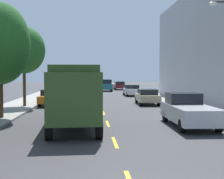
% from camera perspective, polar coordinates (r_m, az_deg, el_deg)
% --- Properties ---
extents(ground_plane, '(160.00, 160.00, 0.00)m').
position_cam_1_polar(ground_plane, '(36.09, -2.45, -1.71)').
color(ground_plane, '#38383A').
extents(sidewalk_left, '(3.20, 120.00, 0.14)m').
position_cam_1_polar(sidewalk_left, '(34.61, -14.19, -1.86)').
color(sidewalk_left, '#99968E').
rests_on(sidewalk_left, ground_plane).
extents(sidewalk_right, '(3.20, 120.00, 0.14)m').
position_cam_1_polar(sidewalk_right, '(35.04, 9.34, -1.76)').
color(sidewalk_right, '#99968E').
rests_on(sidewalk_right, ground_plane).
extents(lane_centerline_dashes, '(0.14, 47.20, 0.01)m').
position_cam_1_polar(lane_centerline_dashes, '(30.61, -2.15, -2.49)').
color(lane_centerline_dashes, yellow).
rests_on(lane_centerline_dashes, ground_plane).
extents(street_tree_second, '(3.61, 3.61, 6.98)m').
position_cam_1_polar(street_tree_second, '(20.79, -19.20, 7.65)').
color(street_tree_second, '#47331E').
rests_on(street_tree_second, sidewalk_left).
extents(street_tree_third, '(3.49, 3.49, 6.60)m').
position_cam_1_polar(street_tree_third, '(27.84, -15.30, 6.73)').
color(street_tree_third, '#47331E').
rests_on(street_tree_third, sidewalk_left).
extents(delivery_box_truck, '(2.70, 8.07, 3.22)m').
position_cam_1_polar(delivery_box_truck, '(16.97, -6.67, -0.42)').
color(delivery_box_truck, '#2D471E').
rests_on(delivery_box_truck, ground_plane).
extents(parked_sedan_champagne, '(1.93, 4.55, 1.43)m').
position_cam_1_polar(parked_sedan_champagne, '(29.84, 6.24, -1.21)').
color(parked_sedan_champagne, tan).
rests_on(parked_sedan_champagne, ground_plane).
extents(parked_sedan_white, '(1.87, 4.53, 1.43)m').
position_cam_1_polar(parked_sedan_white, '(41.73, 3.49, -0.09)').
color(parked_sedan_white, silver).
rests_on(parked_sedan_white, ground_plane).
extents(parked_suv_forest, '(2.03, 4.83, 1.93)m').
position_cam_1_polar(parked_suv_forest, '(54.63, -7.67, 0.80)').
color(parked_suv_forest, '#194C28').
rests_on(parked_suv_forest, ground_plane).
extents(parked_pickup_silver, '(2.10, 5.34, 1.73)m').
position_cam_1_polar(parked_pickup_silver, '(17.75, 13.34, -3.66)').
color(parked_pickup_silver, '#B2B5BA').
rests_on(parked_pickup_silver, ground_plane).
extents(parked_pickup_sky, '(2.03, 5.31, 1.73)m').
position_cam_1_polar(parked_pickup_sky, '(46.50, -8.26, 0.27)').
color(parked_pickup_sky, '#7A9EC6').
rests_on(parked_pickup_sky, ground_plane).
extents(parked_suv_charcoal, '(2.08, 4.85, 1.93)m').
position_cam_1_polar(parked_suv_charcoal, '(37.30, -9.22, -0.08)').
color(parked_suv_charcoal, '#333338').
rests_on(parked_suv_charcoal, ground_plane).
extents(parked_sedan_orange, '(1.81, 4.50, 1.43)m').
position_cam_1_polar(parked_sedan_orange, '(29.18, -10.75, -1.33)').
color(parked_sedan_orange, orange).
rests_on(parked_sedan_orange, ground_plane).
extents(parked_wagon_burgundy, '(1.88, 4.72, 1.50)m').
position_cam_1_polar(parked_wagon_burgundy, '(58.36, 1.31, 0.76)').
color(parked_wagon_burgundy, maroon).
rests_on(parked_wagon_burgundy, ground_plane).
extents(parked_sedan_black, '(1.93, 4.55, 1.43)m').
position_cam_1_polar(parked_sedan_black, '(60.64, -7.27, 0.76)').
color(parked_sedan_black, black).
rests_on(parked_sedan_black, ground_plane).
extents(moving_teal_sedan, '(1.95, 4.80, 1.93)m').
position_cam_1_polar(moving_teal_sedan, '(53.45, -1.07, 0.78)').
color(moving_teal_sedan, '#195B60').
rests_on(moving_teal_sedan, ground_plane).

